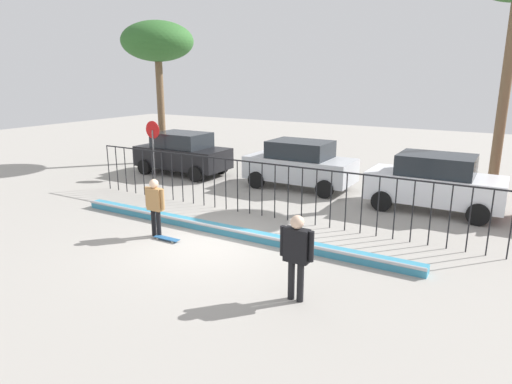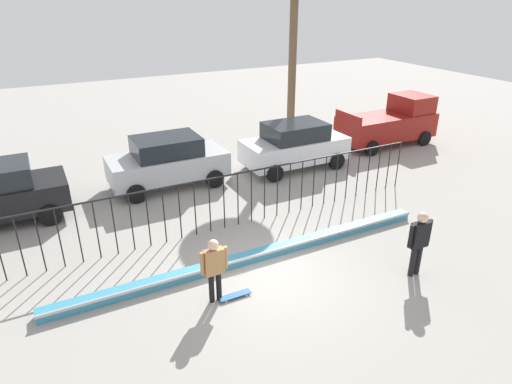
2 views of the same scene
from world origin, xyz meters
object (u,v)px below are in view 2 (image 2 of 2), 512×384
object	(u,v)px
parked_car_silver	(168,161)
parked_car_white	(295,145)
pickup_truck	(390,123)
skateboarder	(214,265)
skateboard	(235,295)
camera_operator	(419,238)

from	to	relation	value
parked_car_silver	parked_car_white	distance (m)	5.21
parked_car_white	parked_car_silver	bearing A→B (deg)	176.83
parked_car_silver	pickup_truck	distance (m)	10.85
parked_car_silver	pickup_truck	bearing A→B (deg)	-0.00
skateboarder	skateboard	distance (m)	1.05
parked_car_silver	pickup_truck	xyz separation A→B (m)	(10.85, 0.05, 0.06)
parked_car_white	pickup_truck	xyz separation A→B (m)	(5.66, 0.60, 0.06)
skateboarder	skateboard	xyz separation A→B (m)	(0.46, -0.11, -0.94)
parked_car_silver	skateboard	bearing A→B (deg)	-95.15
camera_operator	parked_car_silver	size ratio (longest dim) A/B	0.42
skateboarder	parked_car_silver	xyz separation A→B (m)	(1.08, 7.17, -0.03)
skateboarder	pickup_truck	size ratio (longest dim) A/B	0.35
camera_operator	pickup_truck	world-z (taller)	pickup_truck
camera_operator	parked_car_silver	xyz separation A→B (m)	(-3.91, 8.54, -0.11)
skateboard	parked_car_silver	xyz separation A→B (m)	(0.63, 7.28, 0.91)
skateboard	parked_car_white	bearing A→B (deg)	35.18
skateboard	parked_car_silver	size ratio (longest dim) A/B	0.19
skateboarder	pickup_truck	xyz separation A→B (m)	(11.93, 7.22, 0.04)
pickup_truck	camera_operator	bearing A→B (deg)	-132.44
pickup_truck	skateboard	bearing A→B (deg)	-150.96
camera_operator	skateboard	bearing A→B (deg)	-14.05
skateboarder	pickup_truck	distance (m)	13.94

